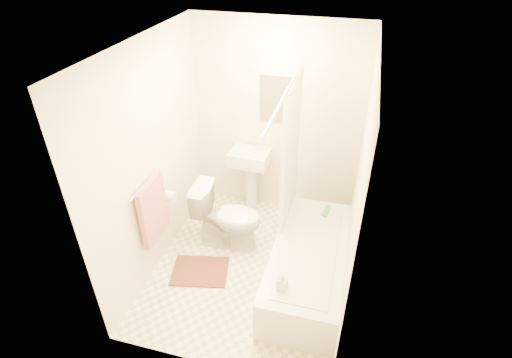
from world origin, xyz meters
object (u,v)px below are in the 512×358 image
(bathtub, at_px, (308,265))
(toilet, at_px, (228,217))
(soap_bottle, at_px, (282,281))
(bath_mat, at_px, (200,271))
(sink, at_px, (251,177))

(bathtub, bearing_deg, toilet, 159.82)
(toilet, height_order, soap_bottle, toilet)
(bathtub, xyz_separation_m, soap_bottle, (-0.16, -0.57, 0.33))
(toilet, bearing_deg, soap_bottle, -139.01)
(soap_bottle, bearing_deg, bathtub, 73.95)
(toilet, height_order, bathtub, toilet)
(toilet, distance_m, bath_mat, 0.67)
(bath_mat, bearing_deg, toilet, 73.68)
(bath_mat, relative_size, soap_bottle, 3.21)
(sink, xyz_separation_m, bath_mat, (-0.22, -1.28, -0.46))
(sink, bearing_deg, bathtub, -47.52)
(sink, xyz_separation_m, soap_bottle, (0.76, -1.68, 0.09))
(bath_mat, bearing_deg, sink, 80.36)
(sink, height_order, bath_mat, sink)
(sink, relative_size, bathtub, 0.56)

